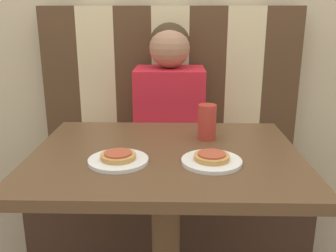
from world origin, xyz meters
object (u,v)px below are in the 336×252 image
at_px(plate_left, 118,160).
at_px(pizza_right, 212,157).
at_px(plate_right, 212,161).
at_px(pizza_left, 118,156).
at_px(drinking_cup, 207,122).
at_px(person, 170,101).

xyz_separation_m(plate_left, pizza_right, (0.29, 0.00, 0.02)).
relative_size(plate_right, pizza_left, 1.70).
height_order(plate_right, pizza_left, pizza_left).
height_order(pizza_left, pizza_right, same).
bearing_deg(drinking_cup, pizza_left, -140.99).
bearing_deg(drinking_cup, plate_left, -140.99).
xyz_separation_m(person, pizza_right, (0.14, -0.74, -0.01)).
height_order(person, drinking_cup, person).
bearing_deg(pizza_right, plate_right, -90.00).
xyz_separation_m(plate_right, pizza_right, (0.00, 0.00, 0.02)).
xyz_separation_m(plate_left, plate_right, (0.29, 0.00, 0.00)).
height_order(pizza_left, drinking_cup, drinking_cup).
height_order(person, pizza_right, person).
bearing_deg(plate_right, person, 100.96).
bearing_deg(pizza_left, pizza_right, 0.00).
relative_size(person, pizza_left, 6.57).
xyz_separation_m(person, plate_left, (-0.14, -0.74, -0.02)).
relative_size(plate_left, pizza_right, 1.70).
distance_m(plate_left, pizza_right, 0.29).
distance_m(plate_right, pizza_right, 0.02).
distance_m(person, plate_right, 0.75).
bearing_deg(drinking_cup, pizza_right, -90.51).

